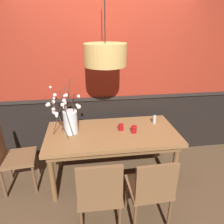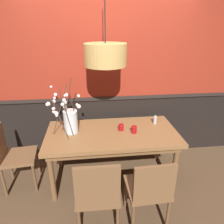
# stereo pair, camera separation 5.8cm
# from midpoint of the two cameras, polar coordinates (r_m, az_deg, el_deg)

# --- Properties ---
(ground_plane) EXTENTS (24.00, 24.00, 0.00)m
(ground_plane) POSITION_cam_midpoint_polar(r_m,az_deg,el_deg) (3.19, 0.55, -17.34)
(ground_plane) COLOR brown
(back_wall) EXTENTS (4.41, 0.14, 2.66)m
(back_wall) POSITION_cam_midpoint_polar(r_m,az_deg,el_deg) (3.15, -0.84, 9.43)
(back_wall) COLOR black
(back_wall) RESTS_ON ground
(dining_table) EXTENTS (1.74, 0.86, 0.74)m
(dining_table) POSITION_cam_midpoint_polar(r_m,az_deg,el_deg) (2.81, 0.60, -7.10)
(dining_table) COLOR olive
(dining_table) RESTS_ON ground
(chair_far_side_left) EXTENTS (0.44, 0.44, 0.94)m
(chair_far_side_left) POSITION_cam_midpoint_polar(r_m,az_deg,el_deg) (3.60, -5.20, -2.28)
(chair_far_side_left) COLOR brown
(chair_far_side_left) RESTS_ON ground
(chair_near_side_left) EXTENTS (0.45, 0.39, 0.92)m
(chair_near_side_left) POSITION_cam_midpoint_polar(r_m,az_deg,el_deg) (2.20, -3.22, -21.57)
(chair_near_side_left) COLOR brown
(chair_near_side_left) RESTS_ON ground
(chair_head_west_end) EXTENTS (0.47, 0.46, 0.89)m
(chair_head_west_end) POSITION_cam_midpoint_polar(r_m,az_deg,el_deg) (3.02, -25.39, -10.48)
(chair_head_west_end) COLOR brown
(chair_head_west_end) RESTS_ON ground
(chair_near_side_right) EXTENTS (0.45, 0.44, 0.88)m
(chair_near_side_right) POSITION_cam_midpoint_polar(r_m,az_deg,el_deg) (2.32, 11.03, -20.07)
(chair_near_side_right) COLOR brown
(chair_near_side_right) RESTS_ON ground
(chair_far_side_right) EXTENTS (0.45, 0.45, 0.90)m
(chair_far_side_right) POSITION_cam_midpoint_polar(r_m,az_deg,el_deg) (3.67, 3.21, -1.96)
(chair_far_side_right) COLOR brown
(chair_far_side_right) RESTS_ON ground
(vase_with_blossoms) EXTENTS (0.40, 0.48, 0.71)m
(vase_with_blossoms) POSITION_cam_midpoint_polar(r_m,az_deg,el_deg) (2.73, -11.03, -2.22)
(vase_with_blossoms) COLOR silver
(vase_with_blossoms) RESTS_ON dining_table
(candle_holder_nearer_center) EXTENTS (0.07, 0.07, 0.09)m
(candle_holder_nearer_center) POSITION_cam_midpoint_polar(r_m,az_deg,el_deg) (2.79, 3.11, -4.27)
(candle_holder_nearer_center) COLOR #9E0F14
(candle_holder_nearer_center) RESTS_ON dining_table
(candle_holder_nearer_edge) EXTENTS (0.08, 0.08, 0.10)m
(candle_holder_nearer_edge) POSITION_cam_midpoint_polar(r_m,az_deg,el_deg) (2.74, 6.72, -4.85)
(candle_holder_nearer_edge) COLOR #9E0F14
(candle_holder_nearer_edge) RESTS_ON dining_table
(condiment_bottle) EXTENTS (0.05, 0.05, 0.12)m
(condiment_bottle) POSITION_cam_midpoint_polar(r_m,az_deg,el_deg) (3.03, 12.36, -2.16)
(condiment_bottle) COLOR #ADADB2
(condiment_bottle) RESTS_ON dining_table
(pendant_lamp) EXTENTS (0.51, 0.51, 1.05)m
(pendant_lamp) POSITION_cam_midpoint_polar(r_m,az_deg,el_deg) (2.53, -1.14, 15.54)
(pendant_lamp) COLOR tan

